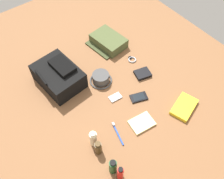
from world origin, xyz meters
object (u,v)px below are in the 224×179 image
Objects in this scene: cell_phone at (139,97)px; wristwatch at (132,59)px; shampoo_bottle at (113,167)px; lotion_bottle at (93,139)px; toothbrush at (117,132)px; notepad at (142,123)px; cologne_bottle at (98,148)px; backpack at (59,76)px; wallet at (143,74)px; toiletry_pouch at (108,41)px; bucket_hat at (101,78)px; media_player at (115,97)px; sunscreen_spray at (120,173)px; paperback_novel at (184,107)px.

wristwatch is at bearing -32.45° from cell_phone.
wristwatch is (0.58, -0.63, -0.05)m from shampoo_bottle.
lotion_bottle reaches higher than toothbrush.
notepad is (0.12, -0.33, -0.05)m from shampoo_bottle.
cologne_bottle is 0.17m from toothbrush.
backpack is at bearing 74.93° from wristwatch.
toothbrush is 1.47× the size of wallet.
toothbrush is at bearing 147.32° from toiletry_pouch.
backpack is at bearing 28.71° from notepad.
bucket_hat is 0.31m from wristwatch.
bucket_hat is 2.28× the size of wristwatch.
backpack reaches higher than shampoo_bottle.
wallet is 0.40m from notepad.
lotion_bottle is at bearing 83.72° from notepad.
lotion_bottle is at bearing 137.50° from toiletry_pouch.
toothbrush is (-0.39, 0.16, -0.02)m from bucket_hat.
backpack reaches higher than notepad.
shampoo_bottle reaches higher than wallet.
notepad is at bearing -158.26° from backpack.
bucket_hat is 1.49× the size of cologne_bottle.
toothbrush is (-0.03, -0.15, -0.06)m from lotion_bottle.
toiletry_pouch is at bearing -14.80° from cell_phone.
sunscreen_spray is at bearing 145.12° from media_player.
toiletry_pouch is 0.41m from wallet.
toiletry_pouch is 0.37m from bucket_hat.
toiletry_pouch is 0.56m from cell_phone.
sunscreen_spray is 1.13× the size of wallet.
sunscreen_spray is (-0.88, 0.57, 0.02)m from toiletry_pouch.
media_player is (0.44, -0.30, -0.05)m from sunscreen_spray.
toiletry_pouch is 1.01m from shampoo_bottle.
media_player is (0.38, -0.31, -0.05)m from shampoo_bottle.
wallet reaches higher than notepad.
cell_phone is 1.20× the size of wallet.
bucket_hat is at bearing -22.18° from toothbrush.
toiletry_pouch is 0.79m from paperback_novel.
backpack reaches higher than lotion_bottle.
notepad reaches higher than wristwatch.
media_player is at bearing -34.88° from sunscreen_spray.
paperback_novel is at bearing -105.31° from toothbrush.
wristwatch is 0.47× the size of notepad.
bucket_hat is (-0.27, 0.26, -0.01)m from toiletry_pouch.
lotion_bottle is at bearing -7.48° from cologne_bottle.
sunscreen_spray reaches higher than cologne_bottle.
wristwatch is at bearing -48.52° from toothbrush.
toothbrush is at bearing 81.52° from notepad.
media_player is at bearing -146.46° from backpack.
wristwatch is at bearing -0.49° from paperback_novel.
notepad is (-0.30, 0.27, -0.00)m from wallet.
cologne_bottle is at bearing 81.06° from paperback_novel.
backpack reaches higher than cell_phone.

